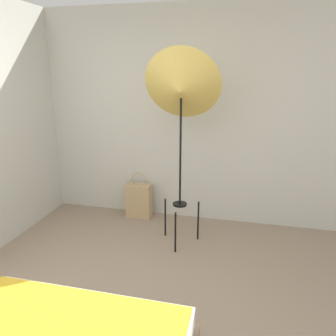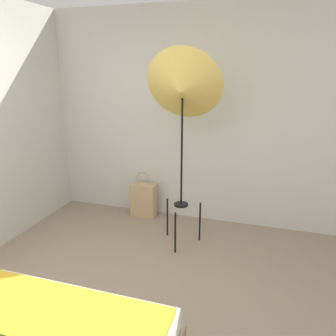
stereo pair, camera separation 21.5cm
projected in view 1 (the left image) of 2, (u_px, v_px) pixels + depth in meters
The scene contains 3 objects.
wall_back at pixel (174, 117), 4.04m from camera, with size 8.00×0.05×2.60m.
photo_umbrella at pixel (181, 90), 3.22m from camera, with size 0.78×0.49×2.09m.
tote_bag at pixel (139, 200), 4.28m from camera, with size 0.32×0.17×0.61m.
Camera 1 is at (0.86, -1.59, 1.88)m, focal length 35.00 mm.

